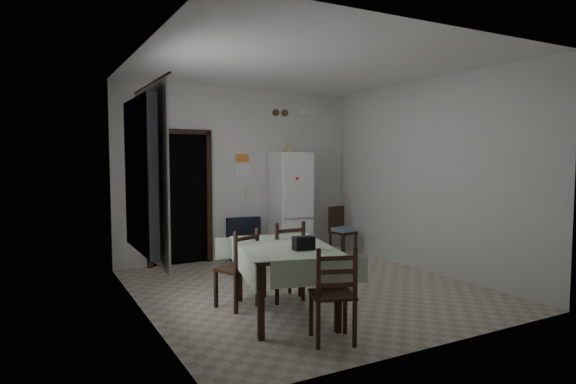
# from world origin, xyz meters

# --- Properties ---
(ground) EXTENTS (4.50, 4.50, 0.00)m
(ground) POSITION_xyz_m (0.00, 0.00, 0.00)
(ground) COLOR #B5A694
(ground) RESTS_ON ground
(ceiling) EXTENTS (4.20, 4.50, 0.02)m
(ceiling) POSITION_xyz_m (0.00, 0.00, 2.90)
(ceiling) COLOR white
(ceiling) RESTS_ON ground
(wall_back) EXTENTS (4.20, 0.02, 2.90)m
(wall_back) POSITION_xyz_m (0.00, 2.25, 1.45)
(wall_back) COLOR silver
(wall_back) RESTS_ON ground
(wall_front) EXTENTS (4.20, 0.02, 2.90)m
(wall_front) POSITION_xyz_m (0.00, -2.25, 1.45)
(wall_front) COLOR silver
(wall_front) RESTS_ON ground
(wall_left) EXTENTS (0.02, 4.50, 2.90)m
(wall_left) POSITION_xyz_m (-2.10, 0.00, 1.45)
(wall_left) COLOR silver
(wall_left) RESTS_ON ground
(wall_right) EXTENTS (0.02, 4.50, 2.90)m
(wall_right) POSITION_xyz_m (2.10, 0.00, 1.45)
(wall_right) COLOR silver
(wall_right) RESTS_ON ground
(doorway) EXTENTS (1.06, 0.52, 2.22)m
(doorway) POSITION_xyz_m (-1.05, 2.45, 1.06)
(doorway) COLOR black
(doorway) RESTS_ON ground
(window_recess) EXTENTS (0.10, 1.20, 1.60)m
(window_recess) POSITION_xyz_m (-2.15, -0.20, 1.55)
(window_recess) COLOR silver
(window_recess) RESTS_ON ground
(curtain) EXTENTS (0.02, 1.45, 1.85)m
(curtain) POSITION_xyz_m (-2.04, -0.20, 1.55)
(curtain) COLOR silver
(curtain) RESTS_ON ground
(curtain_rod) EXTENTS (0.02, 1.60, 0.02)m
(curtain_rod) POSITION_xyz_m (-2.03, -0.20, 2.50)
(curtain_rod) COLOR black
(curtain_rod) RESTS_ON ground
(calendar) EXTENTS (0.28, 0.02, 0.40)m
(calendar) POSITION_xyz_m (0.05, 2.24, 1.62)
(calendar) COLOR white
(calendar) RESTS_ON ground
(calendar_image) EXTENTS (0.24, 0.01, 0.14)m
(calendar_image) POSITION_xyz_m (0.05, 2.23, 1.72)
(calendar_image) COLOR orange
(calendar_image) RESTS_ON ground
(light_switch) EXTENTS (0.08, 0.02, 0.12)m
(light_switch) POSITION_xyz_m (0.15, 2.24, 1.10)
(light_switch) COLOR beige
(light_switch) RESTS_ON ground
(vent_left) EXTENTS (0.12, 0.03, 0.12)m
(vent_left) POSITION_xyz_m (0.70, 2.23, 2.52)
(vent_left) COLOR brown
(vent_left) RESTS_ON ground
(vent_right) EXTENTS (0.12, 0.03, 0.12)m
(vent_right) POSITION_xyz_m (0.88, 2.23, 2.52)
(vent_right) COLOR brown
(vent_right) RESTS_ON ground
(emergency_light) EXTENTS (0.25, 0.07, 0.09)m
(emergency_light) POSITION_xyz_m (1.35, 2.21, 2.55)
(emergency_light) COLOR white
(emergency_light) RESTS_ON ground
(fridge) EXTENTS (0.62, 0.62, 1.82)m
(fridge) POSITION_xyz_m (0.82, 1.93, 0.91)
(fridge) COLOR white
(fridge) RESTS_ON ground
(tan_cone) EXTENTS (0.21, 0.21, 0.17)m
(tan_cone) POSITION_xyz_m (0.75, 1.87, 1.91)
(tan_cone) COLOR tan
(tan_cone) RESTS_ON fridge
(navy_seat) EXTENTS (0.66, 0.64, 0.71)m
(navy_seat) POSITION_xyz_m (0.02, 1.93, 0.35)
(navy_seat) COLOR black
(navy_seat) RESTS_ON ground
(corner_chair) EXTENTS (0.44, 0.44, 0.86)m
(corner_chair) POSITION_xyz_m (1.68, 1.55, 0.43)
(corner_chair) COLOR black
(corner_chair) RESTS_ON ground
(dining_table) EXTENTS (1.31, 1.68, 0.78)m
(dining_table) POSITION_xyz_m (-0.76, -0.81, 0.39)
(dining_table) COLOR #AFC1A5
(dining_table) RESTS_ON ground
(black_bag) EXTENTS (0.23, 0.15, 0.14)m
(black_bag) POSITION_xyz_m (-0.70, -1.12, 0.85)
(black_bag) COLOR black
(black_bag) RESTS_ON dining_table
(dining_chair_far_left) EXTENTS (0.51, 0.51, 0.92)m
(dining_chair_far_left) POSITION_xyz_m (-1.11, -0.30, 0.46)
(dining_chair_far_left) COLOR black
(dining_chair_far_left) RESTS_ON ground
(dining_chair_far_right) EXTENTS (0.42, 0.42, 0.97)m
(dining_chair_far_right) POSITION_xyz_m (-0.48, -0.26, 0.48)
(dining_chair_far_right) COLOR black
(dining_chair_far_right) RESTS_ON ground
(dining_chair_near_head) EXTENTS (0.51, 0.51, 0.92)m
(dining_chair_near_head) POSITION_xyz_m (-0.72, -1.69, 0.46)
(dining_chair_near_head) COLOR black
(dining_chair_near_head) RESTS_ON ground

